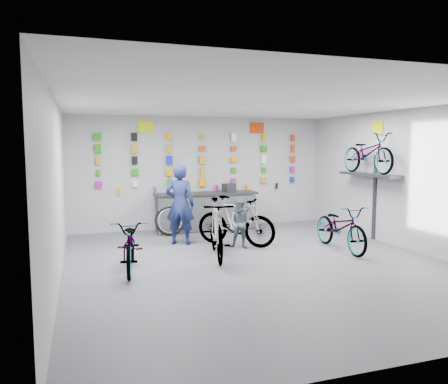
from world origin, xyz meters
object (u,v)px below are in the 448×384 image
object	(u,v)px
bike_right	(341,227)
clerk	(180,204)
bike_left	(131,244)
bike_center	(217,229)
bike_service	(236,221)
customer	(240,224)
counter	(206,212)

from	to	relation	value
bike_right	clerk	size ratio (longest dim) A/B	1.04
bike_left	bike_center	world-z (taller)	bike_center
bike_right	clerk	distance (m)	3.55
bike_left	bike_service	bearing A→B (deg)	34.94
bike_center	clerk	distance (m)	1.55
bike_left	bike_service	world-z (taller)	bike_service
bike_service	customer	distance (m)	0.27
bike_center	bike_left	bearing A→B (deg)	-158.12
bike_center	customer	xyz separation A→B (m)	(0.75, 0.66, -0.05)
counter	clerk	bearing A→B (deg)	-125.70
bike_center	customer	size ratio (longest dim) A/B	1.81
customer	bike_left	bearing A→B (deg)	-125.21
counter	bike_center	size ratio (longest dim) A/B	1.38
bike_left	customer	xyz separation A→B (m)	(2.45, 0.97, 0.06)
bike_center	clerk	xyz separation A→B (m)	(-0.41, 1.47, 0.32)
clerk	customer	xyz separation A→B (m)	(1.15, -0.80, -0.37)
bike_center	counter	bearing A→B (deg)	89.52
bike_service	bike_left	bearing A→B (deg)	159.73
counter	bike_right	world-z (taller)	counter
clerk	customer	distance (m)	1.45
bike_center	clerk	bearing A→B (deg)	117.06
bike_left	bike_service	xyz separation A→B (m)	(2.43, 1.24, 0.08)
counter	bike_right	bearing A→B (deg)	-55.34
bike_left	customer	world-z (taller)	customer
bike_left	bike_right	size ratio (longest dim) A/B	0.96
bike_left	clerk	world-z (taller)	clerk
bike_service	bike_right	bearing A→B (deg)	-76.08
counter	bike_left	world-z (taller)	counter
bike_center	bike_right	distance (m)	2.73
bike_left	bike_center	bearing A→B (deg)	18.21
counter	clerk	distance (m)	1.80
bike_center	customer	distance (m)	1.00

